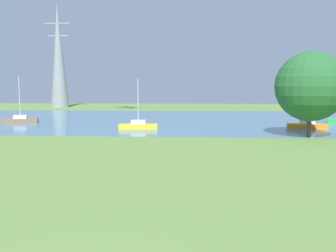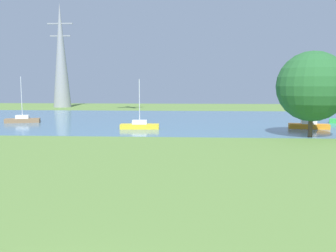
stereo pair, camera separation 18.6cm
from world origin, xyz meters
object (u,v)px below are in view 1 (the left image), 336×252
sailboat_orange (307,125)px  sailboat_brown (20,120)px  tree_west_far (311,86)px  sailboat_yellow (138,125)px  electricity_pylon (59,55)px

sailboat_orange → sailboat_brown: bearing=172.9°
sailboat_brown → tree_west_far: tree_west_far is taller
sailboat_orange → sailboat_yellow: 21.19m
sailboat_brown → sailboat_orange: bearing=-7.1°
sailboat_orange → electricity_pylon: (-47.48, 43.65, 12.51)m
electricity_pylon → sailboat_orange: bearing=-42.6°
sailboat_orange → electricity_pylon: electricity_pylon is taller
sailboat_brown → tree_west_far: size_ratio=0.75×
sailboat_orange → sailboat_brown: 39.62m
sailboat_yellow → sailboat_brown: (-18.19, 6.56, 0.01)m
sailboat_orange → sailboat_brown: sailboat_orange is taller
sailboat_brown → tree_west_far: bearing=-18.6°
tree_west_far → electricity_pylon: size_ratio=0.34×
sailboat_brown → electricity_pylon: bearing=101.9°
sailboat_yellow → sailboat_brown: size_ratio=0.92×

